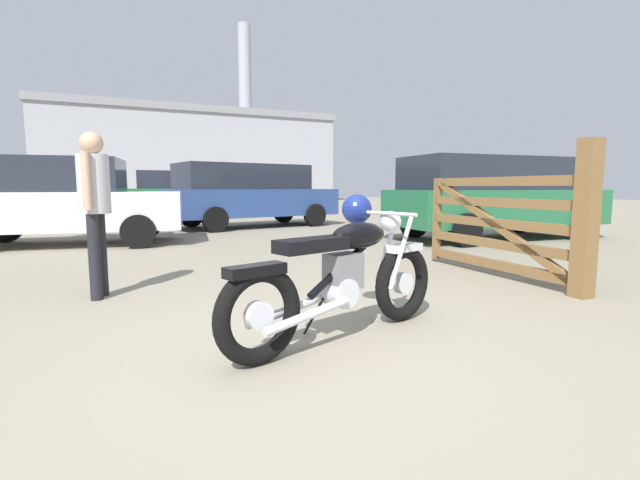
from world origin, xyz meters
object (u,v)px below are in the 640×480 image
(red_hatchback_near, at_px, (67,202))
(blue_hatchback_right, at_px, (45,195))
(vintage_motorcycle, at_px, (344,272))
(bystander, at_px, (94,197))
(pale_sedan_back, at_px, (250,193))
(dark_sedan_left, at_px, (493,195))
(silver_sedan_mid, at_px, (180,192))
(timber_gate, at_px, (514,222))

(red_hatchback_near, relative_size, blue_hatchback_right, 1.12)
(vintage_motorcycle, bearing_deg, bystander, 112.19)
(pale_sedan_back, bearing_deg, red_hatchback_near, -161.27)
(red_hatchback_near, height_order, dark_sedan_left, dark_sedan_left)
(silver_sedan_mid, bearing_deg, blue_hatchback_right, 52.07)
(bystander, bearing_deg, silver_sedan_mid, 95.64)
(red_hatchback_near, xyz_separation_m, dark_sedan_left, (8.23, -2.66, 0.10))
(vintage_motorcycle, distance_m, blue_hatchback_right, 11.67)
(pale_sedan_back, height_order, blue_hatchback_right, blue_hatchback_right)
(timber_gate, distance_m, blue_hatchback_right, 11.86)
(dark_sedan_left, bearing_deg, timber_gate, -128.69)
(bystander, xyz_separation_m, blue_hatchback_right, (-1.46, 9.12, -0.10))
(pale_sedan_back, height_order, dark_sedan_left, same)
(timber_gate, relative_size, pale_sedan_back, 0.51)
(timber_gate, relative_size, dark_sedan_left, 0.53)
(red_hatchback_near, height_order, silver_sedan_mid, silver_sedan_mid)
(bystander, relative_size, dark_sedan_left, 0.34)
(timber_gate, relative_size, blue_hatchback_right, 0.65)
(red_hatchback_near, bearing_deg, vintage_motorcycle, 117.04)
(blue_hatchback_right, bearing_deg, timber_gate, -58.38)
(dark_sedan_left, xyz_separation_m, silver_sedan_mid, (-4.97, 11.34, 0.00))
(vintage_motorcycle, xyz_separation_m, blue_hatchback_right, (-3.16, 11.23, 0.43))
(dark_sedan_left, bearing_deg, silver_sedan_mid, 117.70)
(pale_sedan_back, distance_m, silver_sedan_mid, 6.37)
(vintage_motorcycle, bearing_deg, timber_gate, 2.62)
(timber_gate, relative_size, red_hatchback_near, 0.58)
(bystander, xyz_separation_m, dark_sedan_left, (7.59, 2.22, -0.08))
(pale_sedan_back, distance_m, red_hatchback_near, 4.92)
(red_hatchback_near, distance_m, silver_sedan_mid, 9.27)
(vintage_motorcycle, height_order, pale_sedan_back, pale_sedan_back)
(vintage_motorcycle, distance_m, silver_sedan_mid, 15.70)
(dark_sedan_left, height_order, silver_sedan_mid, same)
(timber_gate, distance_m, silver_sedan_mid, 14.81)
(pale_sedan_back, distance_m, blue_hatchback_right, 5.45)
(dark_sedan_left, distance_m, silver_sedan_mid, 12.38)
(vintage_motorcycle, bearing_deg, dark_sedan_left, 19.64)
(pale_sedan_back, relative_size, red_hatchback_near, 1.12)
(blue_hatchback_right, bearing_deg, dark_sedan_left, -35.87)
(timber_gate, relative_size, bystander, 1.53)
(bystander, height_order, dark_sedan_left, dark_sedan_left)
(red_hatchback_near, bearing_deg, pale_sedan_back, -142.31)
(timber_gate, height_order, dark_sedan_left, dark_sedan_left)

